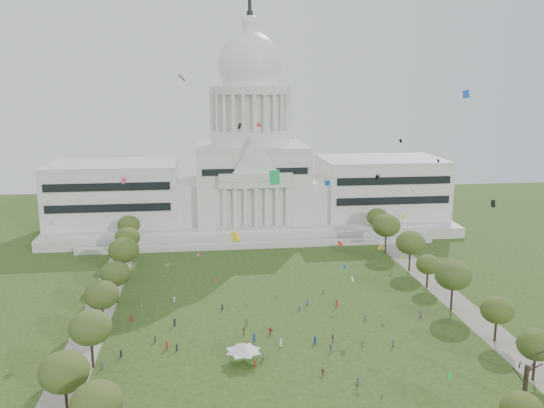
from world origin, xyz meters
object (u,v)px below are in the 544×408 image
at_px(person_0, 421,314).
at_px(event_tent, 243,347).
at_px(big_bare_tree, 528,362).
at_px(capitol, 251,174).

bearing_deg(person_0, event_tent, -98.66).
distance_m(event_tent, person_0, 50.43).
bearing_deg(big_bare_tree, person_0, 94.84).
bearing_deg(capitol, person_0, -70.92).
height_order(big_bare_tree, person_0, big_bare_tree).
distance_m(big_bare_tree, person_0, 42.86).
height_order(event_tent, person_0, event_tent).
distance_m(capitol, event_tent, 120.18).
xyz_separation_m(capitol, person_0, (34.44, -99.59, -21.44)).
bearing_deg(person_0, big_bare_tree, -25.30).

